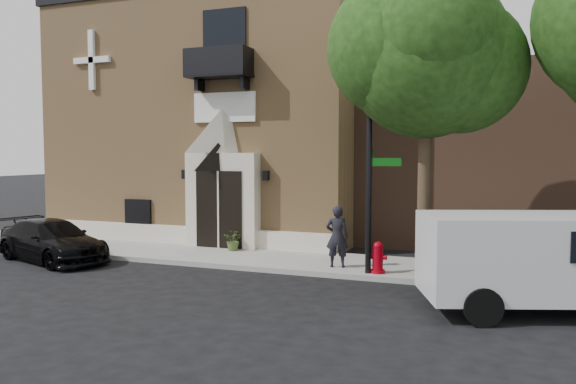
% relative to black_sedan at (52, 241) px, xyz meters
% --- Properties ---
extents(ground, '(120.00, 120.00, 0.00)m').
position_rel_black_sedan_xyz_m(ground, '(5.10, 0.77, -0.64)').
color(ground, black).
rests_on(ground, ground).
extents(sidewalk, '(42.00, 3.00, 0.15)m').
position_rel_black_sedan_xyz_m(sidewalk, '(6.10, 2.27, -0.56)').
color(sidewalk, gray).
rests_on(sidewalk, ground).
extents(church, '(12.20, 11.01, 9.30)m').
position_rel_black_sedan_xyz_m(church, '(2.12, 8.72, 4.00)').
color(church, tan).
rests_on(church, ground).
extents(street_tree_left, '(4.97, 4.38, 7.77)m').
position_rel_black_sedan_xyz_m(street_tree_left, '(11.13, 1.11, 5.23)').
color(street_tree_left, '#38281C').
rests_on(street_tree_left, sidewalk).
extents(black_sedan, '(4.74, 3.06, 1.28)m').
position_rel_black_sedan_xyz_m(black_sedan, '(0.00, 0.00, 0.00)').
color(black_sedan, black).
rests_on(black_sedan, ground).
extents(cargo_van, '(5.43, 3.59, 2.07)m').
position_rel_black_sedan_xyz_m(cargo_van, '(14.06, -0.71, 0.52)').
color(cargo_van, silver).
rests_on(cargo_van, ground).
extents(street_sign, '(0.94, 0.91, 5.73)m').
position_rel_black_sedan_xyz_m(street_sign, '(9.71, 1.09, 2.40)').
color(street_sign, black).
rests_on(street_sign, sidewalk).
extents(fire_hydrant, '(0.49, 0.39, 0.86)m').
position_rel_black_sedan_xyz_m(fire_hydrant, '(9.93, 1.18, -0.07)').
color(fire_hydrant, '#99000E').
rests_on(fire_hydrant, sidewalk).
extents(dumpster, '(1.94, 1.29, 1.18)m').
position_rel_black_sedan_xyz_m(dumpster, '(12.35, 1.46, 0.11)').
color(dumpster, '#0E3617').
rests_on(dumpster, sidewalk).
extents(planter, '(0.65, 0.57, 0.70)m').
position_rel_black_sedan_xyz_m(planter, '(4.81, 2.91, -0.14)').
color(planter, '#465D29').
rests_on(planter, sidewalk).
extents(pedestrian_near, '(0.71, 0.54, 1.73)m').
position_rel_black_sedan_xyz_m(pedestrian_near, '(8.71, 1.54, 0.38)').
color(pedestrian_near, black).
rests_on(pedestrian_near, sidewalk).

